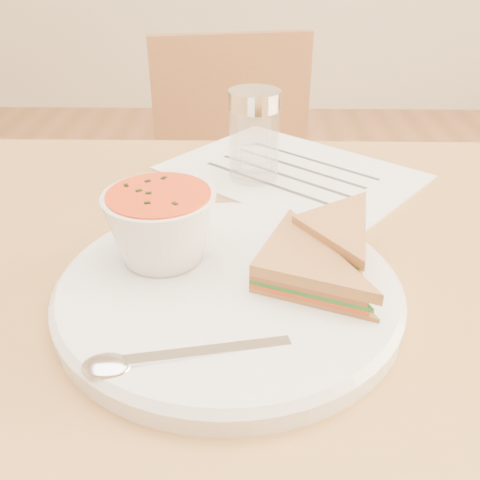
# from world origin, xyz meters

# --- Properties ---
(chair_far) EXTENTS (0.44, 0.44, 0.84)m
(chair_far) POSITION_xyz_m (0.03, 0.63, 0.42)
(chair_far) COLOR brown
(chair_far) RESTS_ON floor
(plate) EXTENTS (0.40, 0.40, 0.02)m
(plate) POSITION_xyz_m (0.03, -0.06, 0.76)
(plate) COLOR white
(plate) RESTS_ON dining_table
(soup_bowl) EXTENTS (0.13, 0.13, 0.07)m
(soup_bowl) POSITION_xyz_m (-0.04, -0.03, 0.80)
(soup_bowl) COLOR white
(soup_bowl) RESTS_ON plate
(sandwich_half_a) EXTENTS (0.14, 0.14, 0.03)m
(sandwich_half_a) POSITION_xyz_m (0.04, -0.08, 0.78)
(sandwich_half_a) COLOR #BD7B42
(sandwich_half_a) RESTS_ON plate
(sandwich_half_b) EXTENTS (0.14, 0.14, 0.03)m
(sandwich_half_b) POSITION_xyz_m (0.08, -0.01, 0.79)
(sandwich_half_b) COLOR #BD7B42
(sandwich_half_b) RESTS_ON plate
(spoon) EXTENTS (0.19, 0.08, 0.01)m
(spoon) POSITION_xyz_m (-0.01, -0.16, 0.77)
(spoon) COLOR silver
(spoon) RESTS_ON plate
(paper_menu) EXTENTS (0.39, 0.38, 0.00)m
(paper_menu) POSITION_xyz_m (0.10, 0.22, 0.75)
(paper_menu) COLOR white
(paper_menu) RESTS_ON dining_table
(condiment_shaker) EXTENTS (0.08, 0.08, 0.12)m
(condiment_shaker) POSITION_xyz_m (0.05, 0.20, 0.81)
(condiment_shaker) COLOR silver
(condiment_shaker) RESTS_ON dining_table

